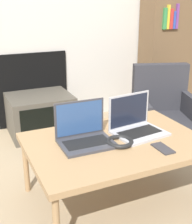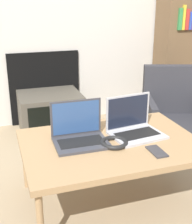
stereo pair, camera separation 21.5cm
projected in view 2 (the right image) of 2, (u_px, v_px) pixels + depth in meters
table at (111, 146)px, 1.92m from camera, size 1.08×0.76×0.43m
laptop_left at (79, 133)px, 1.90m from camera, size 0.33×0.25×0.24m
laptop_right at (134, 126)px, 2.01m from camera, size 0.35×0.29×0.24m
headphones at (114, 143)px, 1.87m from camera, size 0.17×0.17×0.03m
phone at (157, 151)px, 1.78m from camera, size 0.07×0.15×0.01m
tv at (50, 112)px, 3.08m from camera, size 0.59×0.51×0.39m
armchair at (173, 108)px, 2.90m from camera, size 0.69×0.73×0.67m
bookshelf at (191, 36)px, 3.42m from camera, size 0.74×0.32×1.73m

